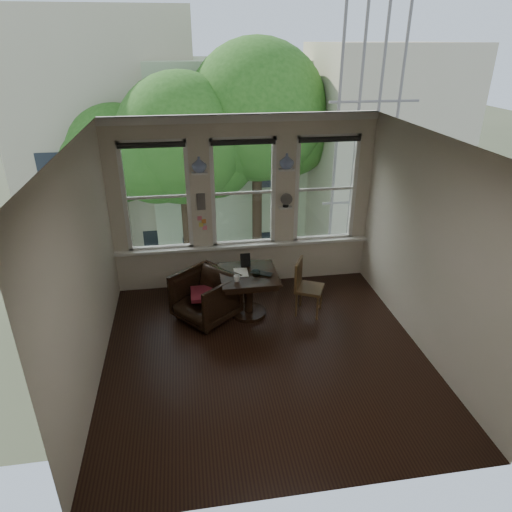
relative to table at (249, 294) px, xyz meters
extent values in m
plane|color=black|center=(0.08, -1.08, -0.38)|extent=(4.50, 4.50, 0.00)
plane|color=silver|center=(0.08, -1.08, 2.62)|extent=(4.50, 4.50, 0.00)
plane|color=beige|center=(0.08, 1.17, 1.12)|extent=(4.50, 0.00, 4.50)
plane|color=beige|center=(0.08, -3.33, 1.12)|extent=(4.50, 0.00, 4.50)
plane|color=beige|center=(-2.17, -1.08, 1.12)|extent=(0.00, 4.50, 4.50)
plane|color=beige|center=(2.33, -1.08, 1.12)|extent=(0.00, 4.50, 4.50)
cube|color=white|center=(-0.65, 1.07, 1.73)|extent=(0.26, 0.16, 0.03)
cube|color=white|center=(0.80, 1.07, 1.73)|extent=(0.26, 0.16, 0.03)
cube|color=#59544F|center=(-0.65, 1.10, 1.23)|extent=(0.14, 0.06, 0.28)
imported|color=white|center=(-0.65, 1.07, 1.86)|extent=(0.24, 0.24, 0.25)
imported|color=white|center=(0.80, 1.07, 1.86)|extent=(0.24, 0.24, 0.25)
imported|color=black|center=(-0.69, 0.00, 0.02)|extent=(1.20, 1.20, 0.79)
cube|color=maroon|center=(-0.69, 0.00, 0.08)|extent=(0.45, 0.45, 0.06)
imported|color=black|center=(0.17, -0.10, 0.39)|extent=(0.41, 0.36, 0.03)
imported|color=white|center=(-0.21, -0.22, 0.42)|extent=(0.12, 0.12, 0.09)
imported|color=white|center=(0.11, -0.10, 0.42)|extent=(0.12, 0.12, 0.09)
cube|color=black|center=(-0.01, 0.26, 0.48)|extent=(0.16, 0.08, 0.22)
cube|color=silver|center=(-0.11, 0.05, 0.38)|extent=(0.24, 0.31, 0.00)
camera|label=1|loc=(-0.87, -6.27, 3.69)|focal=32.00mm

